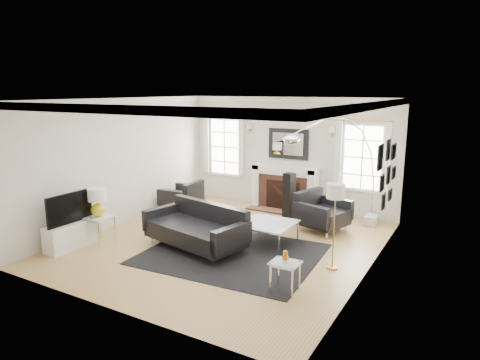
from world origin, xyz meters
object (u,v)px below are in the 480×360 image
Objects in this scene: fireplace at (285,189)px; gourd_lamp at (97,200)px; sofa at (198,229)px; armchair_right at (320,213)px; armchair_left at (183,197)px; arc_floor_lamp at (334,167)px; coffee_table at (267,224)px.

fireplace is 3.01× the size of gourd_lamp.
armchair_right is (1.69, 2.15, 0.02)m from sofa.
sofa reaches higher than armchair_left.
gourd_lamp reaches higher than armchair_right.
sofa is 3.92× the size of gourd_lamp.
gourd_lamp is (-3.52, -2.92, 0.48)m from armchair_right.
fireplace is at bearing 152.64° from arc_floor_lamp.
sofa is at bearing -96.48° from fireplace.
armchair_left is 3.79m from arc_floor_lamp.
armchair_right is 1.03m from arc_floor_lamp.
fireplace reaches higher than sofa.
sofa is 2.58m from armchair_left.
fireplace is at bearing 106.57° from coffee_table.
gourd_lamp is (-1.83, -0.77, 0.50)m from sofa.
arc_floor_lamp reaches higher than armchair_left.
sofa is (-0.37, -3.23, -0.18)m from fireplace.
gourd_lamp is at bearing -140.39° from armchair_right.
arc_floor_lamp is at bearing 65.84° from coffee_table.
armchair_right is 1.24× the size of coffee_table.
armchair_right is 1.47m from coffee_table.
armchair_left is at bearing 88.63° from gourd_lamp.
armchair_left is at bearing -147.55° from fireplace.
arc_floor_lamp is at bearing 41.42° from gourd_lamp.
arc_floor_lamp reaches higher than armchair_right.
coffee_table is 3.35m from gourd_lamp.
coffee_table is (0.72, -2.43, -0.14)m from fireplace.
gourd_lamp reaches higher than armchair_left.
fireplace is at bearing 32.45° from armchair_left.
fireplace is 2.54m from armchair_left.
coffee_table is at bearing -20.60° from armchair_left.
fireplace is 3.26m from sofa.
gourd_lamp is at bearing -151.78° from coffee_table.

